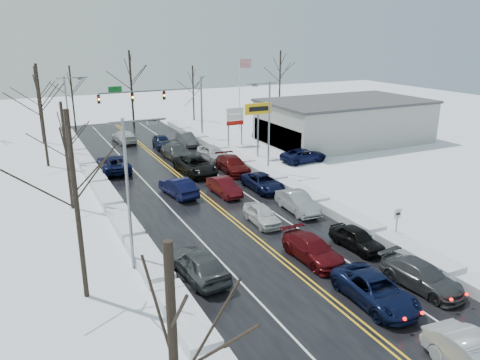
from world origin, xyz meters
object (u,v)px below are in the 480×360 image
flagpole (241,88)px  oncoming_car_0 (179,196)px  traffic_signal_mast (164,98)px  tires_plus_sign (258,112)px  dealership_building (344,121)px

flagpole → oncoming_car_0: bearing=-126.8°
traffic_signal_mast → flagpole: (11.72, 2.01, 0.45)m
tires_plus_sign → oncoming_car_0: bearing=-144.5°
traffic_signal_mast → tires_plus_sign: size_ratio=2.21×
traffic_signal_mast → tires_plus_sign: bearing=-59.5°
flagpole → dealership_building: flagpole is taller
traffic_signal_mast → flagpole: bearing=9.7°
dealership_building → oncoming_car_0: size_ratio=4.27×
tires_plus_sign → dealership_building: bearing=8.5°
dealership_building → oncoming_car_0: bearing=-157.3°
traffic_signal_mast → oncoming_car_0: size_ratio=2.78×
traffic_signal_mast → tires_plus_sign: traffic_signal_mast is taller
tires_plus_sign → flagpole: 14.79m
flagpole → dealership_building: (8.80, -12.00, -3.27)m
tires_plus_sign → dealership_building: tires_plus_sign is taller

